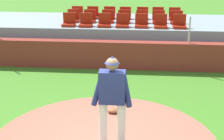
% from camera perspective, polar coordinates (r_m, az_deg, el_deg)
% --- Properties ---
extents(pitcher, '(0.80, 0.28, 1.82)m').
position_cam_1_polar(pitcher, '(6.34, 0.03, -4.22)').
color(pitcher, white).
rests_on(pitcher, pitchers_mound).
extents(fielding_glove, '(0.31, 0.22, 0.11)m').
position_cam_1_polar(fielding_glove, '(7.98, 0.27, -7.03)').
color(fielding_glove, brown).
rests_on(fielding_glove, pitchers_mound).
extents(brick_barrier, '(17.32, 0.40, 0.98)m').
position_cam_1_polar(brick_barrier, '(11.74, 1.55, 2.60)').
color(brick_barrier, maroon).
rests_on(brick_barrier, ground_plane).
extents(fence_post_right, '(0.06, 0.06, 0.91)m').
position_cam_1_polar(fence_post_right, '(11.61, 13.20, 6.74)').
color(fence_post_right, silver).
rests_on(fence_post_right, brick_barrier).
extents(bleacher_platform, '(15.48, 3.73, 1.27)m').
position_cam_1_polar(bleacher_platform, '(14.10, 2.20, 5.96)').
color(bleacher_platform, gray).
rests_on(bleacher_platform, ground_plane).
extents(stadium_chair_0, '(0.48, 0.44, 0.50)m').
position_cam_1_polar(stadium_chair_0, '(12.92, -7.41, 8.22)').
color(stadium_chair_0, '#991C0B').
rests_on(stadium_chair_0, bleacher_platform).
extents(stadium_chair_1, '(0.48, 0.44, 0.50)m').
position_cam_1_polar(stadium_chair_1, '(12.77, -4.51, 8.19)').
color(stadium_chair_1, '#991C0B').
rests_on(stadium_chair_1, bleacher_platform).
extents(stadium_chair_2, '(0.48, 0.44, 0.50)m').
position_cam_1_polar(stadium_chair_2, '(12.70, -1.30, 8.19)').
color(stadium_chair_2, '#991C0B').
rests_on(stadium_chair_2, bleacher_platform).
extents(stadium_chair_3, '(0.48, 0.44, 0.50)m').
position_cam_1_polar(stadium_chair_3, '(12.65, 1.80, 8.14)').
color(stadium_chair_3, '#991C0B').
rests_on(stadium_chair_3, bleacher_platform).
extents(stadium_chair_4, '(0.48, 0.44, 0.50)m').
position_cam_1_polar(stadium_chair_4, '(12.64, 5.08, 8.06)').
color(stadium_chair_4, '#991C0B').
rests_on(stadium_chair_4, bleacher_platform).
extents(stadium_chair_5, '(0.48, 0.44, 0.50)m').
position_cam_1_polar(stadium_chair_5, '(12.62, 8.37, 7.92)').
color(stadium_chair_5, '#991C0B').
rests_on(stadium_chair_5, bleacher_platform).
extents(stadium_chair_6, '(0.48, 0.44, 0.50)m').
position_cam_1_polar(stadium_chair_6, '(12.69, 11.54, 7.81)').
color(stadium_chair_6, '#991C0B').
rests_on(stadium_chair_6, bleacher_platform).
extents(stadium_chair_7, '(0.48, 0.44, 0.50)m').
position_cam_1_polar(stadium_chair_7, '(13.79, -6.68, 8.91)').
color(stadium_chair_7, '#991C0B').
rests_on(stadium_chair_7, bleacher_platform).
extents(stadium_chair_8, '(0.48, 0.44, 0.50)m').
position_cam_1_polar(stadium_chair_8, '(13.65, -3.87, 8.89)').
color(stadium_chair_8, '#991C0B').
rests_on(stadium_chair_8, bleacher_platform).
extents(stadium_chair_9, '(0.48, 0.44, 0.50)m').
position_cam_1_polar(stadium_chair_9, '(13.57, -0.75, 8.87)').
color(stadium_chair_9, '#991C0B').
rests_on(stadium_chair_9, bleacher_platform).
extents(stadium_chair_10, '(0.48, 0.44, 0.50)m').
position_cam_1_polar(stadium_chair_10, '(13.49, 2.08, 8.80)').
color(stadium_chair_10, '#991C0B').
rests_on(stadium_chair_10, bleacher_platform).
extents(stadium_chair_11, '(0.48, 0.44, 0.50)m').
position_cam_1_polar(stadium_chair_11, '(13.48, 5.18, 8.73)').
color(stadium_chair_11, '#991C0B').
rests_on(stadium_chair_11, bleacher_platform).
extents(stadium_chair_12, '(0.48, 0.44, 0.50)m').
position_cam_1_polar(stadium_chair_12, '(13.52, 8.04, 8.66)').
color(stadium_chair_12, '#991C0B').
rests_on(stadium_chair_12, bleacher_platform).
extents(stadium_chair_13, '(0.48, 0.44, 0.50)m').
position_cam_1_polar(stadium_chair_13, '(13.57, 11.06, 8.53)').
color(stadium_chair_13, '#991C0B').
rests_on(stadium_chair_13, bleacher_platform).
extents(stadium_chair_14, '(0.48, 0.44, 0.50)m').
position_cam_1_polar(stadium_chair_14, '(14.66, -6.01, 9.51)').
color(stadium_chair_14, '#991C0B').
rests_on(stadium_chair_14, bleacher_platform).
extents(stadium_chair_15, '(0.48, 0.44, 0.50)m').
position_cam_1_polar(stadium_chair_15, '(14.54, -3.36, 9.51)').
color(stadium_chair_15, '#991C0B').
rests_on(stadium_chair_15, bleacher_platform).
extents(stadium_chair_16, '(0.48, 0.44, 0.50)m').
position_cam_1_polar(stadium_chair_16, '(14.47, -0.45, 9.49)').
color(stadium_chair_16, '#991C0B').
rests_on(stadium_chair_16, bleacher_platform).
extents(stadium_chair_17, '(0.48, 0.44, 0.50)m').
position_cam_1_polar(stadium_chair_17, '(14.37, 2.29, 9.42)').
color(stadium_chair_17, '#991C0B').
rests_on(stadium_chair_17, bleacher_platform).
extents(stadium_chair_18, '(0.48, 0.44, 0.50)m').
position_cam_1_polar(stadium_chair_18, '(14.38, 5.26, 9.36)').
color(stadium_chair_18, '#991C0B').
rests_on(stadium_chair_18, bleacher_platform).
extents(stadium_chair_19, '(0.48, 0.44, 0.50)m').
position_cam_1_polar(stadium_chair_19, '(14.43, 7.92, 9.29)').
color(stadium_chair_19, '#991C0B').
rests_on(stadium_chair_19, bleacher_platform).
extents(stadium_chair_20, '(0.48, 0.44, 0.50)m').
position_cam_1_polar(stadium_chair_20, '(14.44, 10.72, 9.15)').
color(stadium_chair_20, '#991C0B').
rests_on(stadium_chair_20, bleacher_platform).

